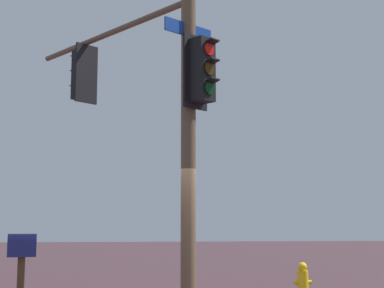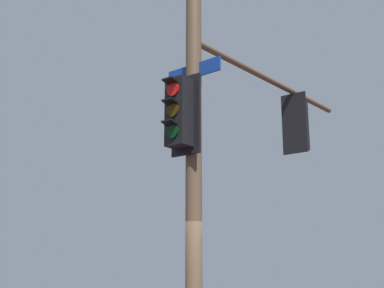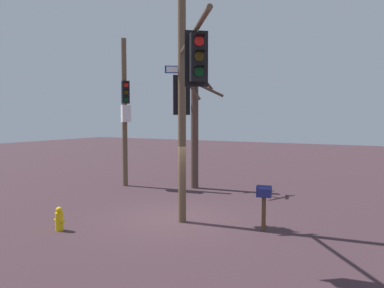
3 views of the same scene
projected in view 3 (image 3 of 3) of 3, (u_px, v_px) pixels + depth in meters
ground_plane at (174, 219)px, 12.68m from camera, size 80.00×80.00×0.00m
main_signal_pole_assembly at (189, 61)px, 11.45m from camera, size 3.52×6.13×9.96m
secondary_pole_assembly at (125, 110)px, 18.54m from camera, size 0.75×0.71×7.34m
fire_hydrant at (59, 219)px, 11.40m from camera, size 0.38×0.24×0.73m
mailbox at (264, 195)px, 11.26m from camera, size 0.47×0.30×1.41m
bare_tree_across_street at (194, 125)px, 18.04m from camera, size 2.21×2.16×6.23m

